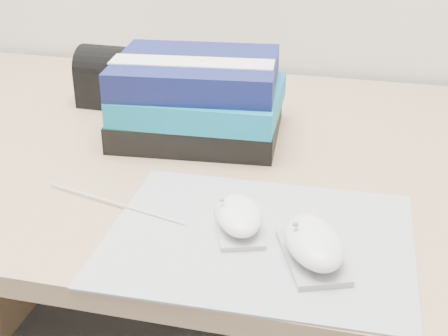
% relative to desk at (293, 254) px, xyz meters
% --- Properties ---
extents(desk, '(1.60, 0.80, 0.73)m').
position_rel_desk_xyz_m(desk, '(0.00, 0.00, 0.00)').
color(desk, '#A27C5A').
rests_on(desk, ground).
extents(mousepad, '(0.38, 0.30, 0.00)m').
position_rel_desk_xyz_m(mousepad, '(-0.01, -0.32, 0.24)').
color(mousepad, gray).
rests_on(mousepad, desk).
extents(mouse_rear, '(0.09, 0.11, 0.04)m').
position_rel_desk_xyz_m(mouse_rear, '(-0.04, -0.31, 0.26)').
color(mouse_rear, '#AFAFB2').
rests_on(mouse_rear, mousepad).
extents(mouse_front, '(0.10, 0.13, 0.05)m').
position_rel_desk_xyz_m(mouse_front, '(0.06, -0.35, 0.26)').
color(mouse_front, '#9A9A9D').
rests_on(mouse_front, mousepad).
extents(usb_cable, '(0.22, 0.06, 0.00)m').
position_rel_desk_xyz_m(usb_cable, '(-0.22, -0.28, 0.24)').
color(usb_cable, silver).
rests_on(usb_cable, mousepad).
extents(book_stack, '(0.29, 0.24, 0.13)m').
position_rel_desk_xyz_m(book_stack, '(-0.17, -0.02, 0.30)').
color(book_stack, black).
rests_on(book_stack, desk).
extents(pouch, '(0.12, 0.09, 0.11)m').
position_rel_desk_xyz_m(pouch, '(-0.37, 0.08, 0.29)').
color(pouch, black).
rests_on(pouch, desk).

